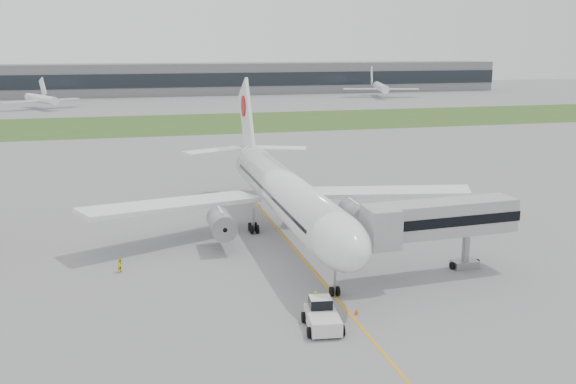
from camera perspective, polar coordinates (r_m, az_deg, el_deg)
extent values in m
plane|color=gray|center=(73.73, 0.46, -4.93)|extent=(600.00, 600.00, 0.00)
cube|color=#365520|center=(190.00, -8.90, 6.03)|extent=(600.00, 50.00, 0.02)
cube|color=slate|center=(298.73, -11.08, 9.80)|extent=(320.00, 22.00, 14.00)
cube|color=#1E232B|center=(287.77, -10.94, 9.69)|extent=(320.00, 0.60, 6.00)
cylinder|color=white|center=(75.96, -0.31, 0.00)|extent=(5.00, 38.00, 5.00)
ellipsoid|color=white|center=(57.89, 4.41, -4.24)|extent=(5.00, 11.00, 5.00)
cube|color=black|center=(56.73, 4.75, -3.66)|extent=(3.20, 1.54, 1.14)
cone|color=white|center=(96.88, -3.48, 3.31)|extent=(5.00, 10.53, 6.16)
cube|color=white|center=(76.19, -10.21, -1.10)|extent=(22.13, 13.52, 1.70)
cube|color=white|center=(82.10, 8.18, 0.00)|extent=(22.13, 13.52, 1.70)
cylinder|color=#9C9BA0|center=(72.73, -5.95, -2.79)|extent=(2.70, 5.20, 2.70)
cylinder|color=#9C9BA0|center=(76.59, 5.97, -1.97)|extent=(2.70, 5.20, 2.70)
cube|color=white|center=(97.61, -3.69, 6.41)|extent=(0.45, 10.90, 12.76)
cylinder|color=#A5090E|center=(98.38, -3.82, 7.63)|extent=(0.60, 3.20, 3.20)
cube|color=white|center=(98.45, -6.63, 3.64)|extent=(9.54, 6.34, 0.35)
cube|color=white|center=(100.26, -0.95, 3.90)|extent=(9.54, 6.34, 0.35)
cylinder|color=gray|center=(59.66, 4.19, -7.82)|extent=(0.24, 0.24, 3.10)
cylinder|color=black|center=(79.40, -3.08, -3.21)|extent=(1.40, 1.10, 1.10)
cylinder|color=black|center=(80.84, 1.38, -2.90)|extent=(1.40, 1.10, 1.10)
cube|color=silver|center=(53.40, 3.10, -11.28)|extent=(2.98, 4.69, 1.18)
cube|color=silver|center=(54.07, 2.89, -9.82)|extent=(1.95, 1.78, 0.98)
cube|color=black|center=(54.05, 2.89, -9.77)|extent=(2.00, 1.83, 0.84)
cylinder|color=black|center=(54.66, 1.42, -11.06)|extent=(0.45, 0.92, 0.88)
cylinder|color=black|center=(55.10, 4.20, -10.89)|extent=(0.45, 0.92, 0.88)
cylinder|color=black|center=(52.02, 1.93, -12.37)|extent=(0.45, 0.92, 0.88)
cylinder|color=black|center=(52.48, 4.85, -12.18)|extent=(0.45, 0.92, 0.88)
cube|color=#A2A1A4|center=(65.78, 13.53, -2.25)|extent=(15.83, 4.29, 3.36)
cube|color=black|center=(65.78, 13.53, -2.25)|extent=(16.06, 4.41, 1.01)
cube|color=#A2A1A4|center=(61.42, 8.25, -3.10)|extent=(2.91, 3.80, 3.80)
cylinder|color=gray|center=(69.01, 15.52, -4.84)|extent=(0.78, 0.78, 4.25)
cube|color=gray|center=(69.55, 15.43, -6.20)|extent=(2.77, 1.72, 0.78)
cylinder|color=black|center=(68.79, 14.41, -6.36)|extent=(0.38, 0.80, 0.78)
cylinder|color=black|center=(70.33, 16.43, -6.05)|extent=(0.38, 0.80, 0.78)
cone|color=#FF540D|center=(53.54, 3.04, -11.82)|extent=(0.40, 0.40, 0.55)
cone|color=#FF540D|center=(56.45, 6.10, -10.52)|extent=(0.38, 0.38, 0.52)
imported|color=#C3FE2A|center=(56.62, 2.45, -9.65)|extent=(0.81, 0.73, 1.85)
imported|color=yellow|center=(67.85, -14.65, -6.29)|extent=(0.96, 0.96, 1.57)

